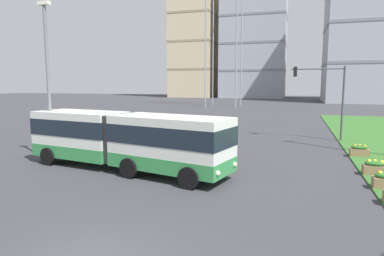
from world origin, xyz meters
The scene contains 9 objects.
articulated_bus centered at (-3.58, 8.84, 1.65)m, with size 12.04×4.77×3.00m.
flower_planter_4 centered at (8.89, 11.53, 0.43)m, with size 1.10×0.56×0.74m.
flower_planter_5 centered at (8.89, 16.02, 0.43)m, with size 1.10×0.56×0.74m.
traffic_light_far_right centered at (7.15, 22.00, 4.11)m, with size 4.07×0.28×5.95m.
streetlight_left centered at (-8.50, 9.05, 4.99)m, with size 0.70×0.28×9.08m.
apartment_tower_west centered at (-30.00, 108.50, 27.52)m, with size 14.52×18.96×55.00m.
apartment_tower_westcentre centered at (-9.46, 108.58, 21.35)m, with size 20.65×18.21×42.66m.
apartment_tower_centre centered at (19.34, 86.49, 18.23)m, with size 16.36×19.74×36.42m.
transmission_pylon centered at (-9.29, 59.94, 19.01)m, with size 9.00×6.24×35.11m.
Camera 1 is at (5.06, -6.76, 4.56)m, focal length 31.26 mm.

